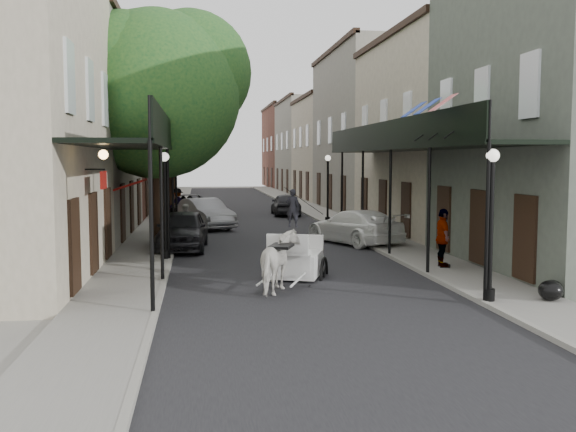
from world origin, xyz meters
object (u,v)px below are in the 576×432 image
object	(u,v)px
car_left_mid	(205,214)
car_right_near	(354,227)
lamppost_right_near	(491,222)
carriage	(299,241)
pedestrian_sidewalk_right	(443,238)
lamppost_left	(165,204)
car_left_near	(182,230)
pedestrian_walking	(187,222)
car_left_far	(189,205)
horse	(281,262)
car_right_far	(286,204)
tree_near	(166,88)
lamppost_right_far	(328,188)
tree_far	(177,123)
pedestrian_sidewalk_left	(177,204)

from	to	relation	value
car_left_mid	car_right_near	size ratio (longest dim) A/B	0.94
lamppost_right_near	carriage	distance (m)	6.23
car_left_mid	pedestrian_sidewalk_right	bearing A→B (deg)	-83.45
lamppost_left	car_left_mid	xyz separation A→B (m)	(1.45, 10.89, -1.27)
lamppost_right_near	car_left_near	distance (m)	13.49
pedestrian_walking	car_left_far	world-z (taller)	pedestrian_walking
horse	car_right_far	distance (m)	24.12
tree_near	lamppost_right_far	size ratio (longest dim) A/B	2.60
carriage	car_left_near	size ratio (longest dim) A/B	0.59
car_right_far	car_left_mid	bearing A→B (deg)	55.97
lamppost_left	car_right_near	size ratio (longest dim) A/B	0.74
horse	pedestrian_walking	bearing A→B (deg)	-57.29
tree_far	car_left_mid	world-z (taller)	tree_far
lamppost_left	car_right_far	world-z (taller)	lamppost_left
car_left_mid	car_left_far	size ratio (longest dim) A/B	1.00
tree_near	pedestrian_walking	distance (m)	6.05
horse	car_left_mid	world-z (taller)	horse
lamppost_right_near	car_left_mid	size ratio (longest dim) A/B	0.78
pedestrian_sidewalk_left	car_left_mid	size ratio (longest dim) A/B	0.38
carriage	pedestrian_sidewalk_right	size ratio (longest dim) A/B	1.46
pedestrian_walking	pedestrian_sidewalk_right	size ratio (longest dim) A/B	0.85
pedestrian_sidewalk_right	car_left_mid	size ratio (longest dim) A/B	0.40
lamppost_left	pedestrian_sidewalk_right	world-z (taller)	lamppost_left
carriage	pedestrian_walking	bearing A→B (deg)	130.57
lamppost_right_far	car_left_near	distance (m)	11.91
lamppost_left	car_right_near	xyz separation A→B (m)	(7.70, 3.81, -1.32)
lamppost_right_near	horse	xyz separation A→B (m)	(-4.87, 2.26, -1.23)
lamppost_right_near	carriage	xyz separation A→B (m)	(-4.01, 4.67, -0.98)
car_right_near	car_right_far	bearing A→B (deg)	-109.58
lamppost_left	car_left_far	distance (m)	19.62
pedestrian_sidewalk_right	car_right_near	world-z (taller)	pedestrian_sidewalk_right
horse	lamppost_right_far	bearing A→B (deg)	-85.57
car_left_near	car_right_near	xyz separation A→B (m)	(7.20, 0.81, -0.06)
tree_near	car_right_far	size ratio (longest dim) A/B	2.26
lamppost_left	carriage	distance (m)	5.44
pedestrian_walking	car_left_mid	world-z (taller)	pedestrian_walking
carriage	pedestrian_sidewalk_left	xyz separation A→B (m)	(-4.29, 18.56, -0.05)
lamppost_right_far	pedestrian_sidewalk_right	world-z (taller)	lamppost_right_far
tree_near	pedestrian_sidewalk_right	distance (m)	12.80
pedestrian_walking	car_left_far	size ratio (longest dim) A/B	0.34
horse	car_right_far	size ratio (longest dim) A/B	0.46
car_left_far	horse	bearing A→B (deg)	-77.08
lamppost_right_far	carriage	world-z (taller)	lamppost_right_far
pedestrian_sidewalk_right	car_right_near	size ratio (longest dim) A/B	0.37
car_left_mid	car_right_near	xyz separation A→B (m)	(6.25, -7.09, -0.05)
pedestrian_walking	lamppost_right_far	bearing A→B (deg)	20.03
lamppost_left	car_right_near	bearing A→B (deg)	26.30
lamppost_left	horse	bearing A→B (deg)	-59.93
tree_far	car_right_near	xyz separation A→B (m)	(7.85, -14.37, -5.11)
pedestrian_sidewalk_left	car_left_near	world-z (taller)	pedestrian_sidewalk_left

